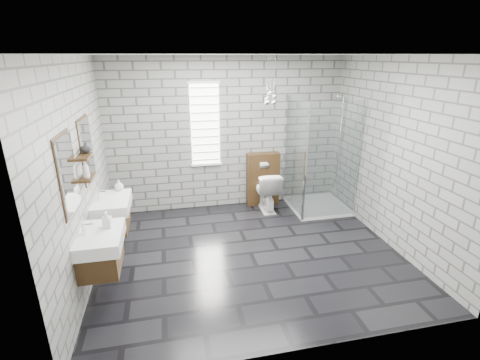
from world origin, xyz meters
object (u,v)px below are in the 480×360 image
object	(u,v)px
vanity_left	(97,240)
toilet	(266,190)
cistern_panel	(263,179)
vanity_right	(109,205)
shower_enclosure	(317,185)

from	to	relation	value
vanity_left	toilet	size ratio (longest dim) A/B	2.16
vanity_left	cistern_panel	size ratio (longest dim) A/B	1.57
vanity_right	toilet	size ratio (longest dim) A/B	2.16
toilet	cistern_panel	bearing A→B (deg)	-88.79
vanity_right	cistern_panel	world-z (taller)	vanity_right
shower_enclosure	vanity_right	bearing A→B (deg)	-167.11
vanity_left	cistern_panel	xyz separation A→B (m)	(2.55, 2.28, -0.26)
cistern_panel	toilet	size ratio (longest dim) A/B	1.38
vanity_left	shower_enclosure	distance (m)	3.85
vanity_left	shower_enclosure	xyz separation A→B (m)	(3.41, 1.76, -0.25)
vanity_left	toilet	distance (m)	3.28
vanity_right	toilet	world-z (taller)	vanity_right
vanity_right	toilet	xyz separation A→B (m)	(2.55, 1.05, -0.39)
toilet	vanity_right	bearing A→B (deg)	23.53
vanity_right	shower_enclosure	xyz separation A→B (m)	(3.41, 0.78, -0.25)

